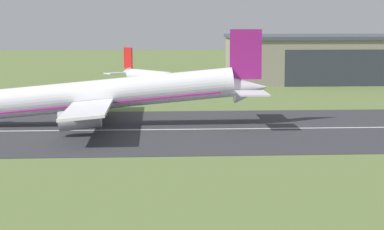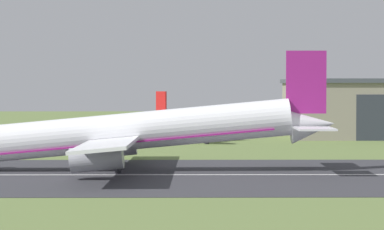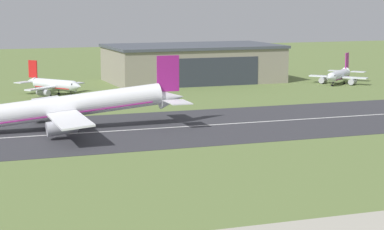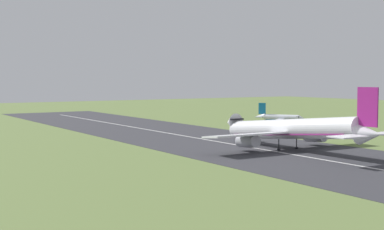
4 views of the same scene
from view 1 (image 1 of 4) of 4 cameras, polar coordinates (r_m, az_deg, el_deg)
runway_strip at (r=119.41m, az=9.07°, el=-1.00°), size 411.55×44.91×0.06m
runway_centreline at (r=119.41m, az=9.07°, el=-0.98°), size 370.40×0.70×0.01m
hangar_building at (r=207.27m, az=10.86°, el=4.29°), size 57.31×33.03×12.44m
airplane_landing at (r=120.82m, az=-6.86°, el=1.48°), size 53.36×44.94×15.50m
airplane_parked_centre at (r=180.23m, az=-3.33°, el=2.92°), size 21.25×20.98×9.86m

